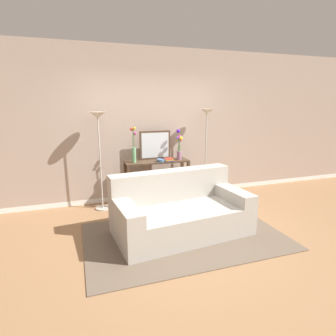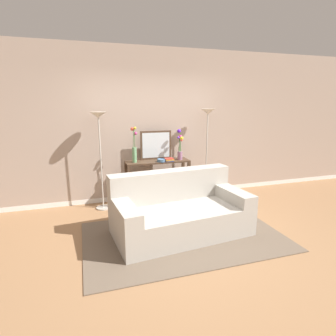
{
  "view_description": "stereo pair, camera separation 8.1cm",
  "coord_description": "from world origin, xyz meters",
  "px_view_note": "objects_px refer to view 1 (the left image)",
  "views": [
    {
      "loc": [
        -1.39,
        -3.31,
        1.88
      ],
      "look_at": [
        0.01,
        0.85,
        0.84
      ],
      "focal_mm": 29.52,
      "sensor_mm": 36.0,
      "label": 1
    },
    {
      "loc": [
        -1.31,
        -3.34,
        1.88
      ],
      "look_at": [
        0.01,
        0.85,
        0.84
      ],
      "focal_mm": 29.52,
      "sensor_mm": 36.0,
      "label": 2
    }
  ],
  "objects_px": {
    "book_stack": "(168,160)",
    "couch": "(180,212)",
    "wall_mirror": "(155,145)",
    "book_row_under_console": "(144,201)",
    "floor_lamp_left": "(99,134)",
    "console_table": "(157,174)",
    "vase_tall_flowers": "(134,149)",
    "floor_lamp_right": "(206,129)",
    "vase_short_flowers": "(179,146)",
    "fruit_bowl": "(161,160)"
  },
  "relations": [
    {
      "from": "console_table",
      "to": "floor_lamp_left",
      "type": "xyz_separation_m",
      "value": [
        -1.03,
        0.02,
        0.8
      ]
    },
    {
      "from": "console_table",
      "to": "vase_tall_flowers",
      "type": "relative_size",
      "value": 1.85
    },
    {
      "from": "vase_short_flowers",
      "to": "couch",
      "type": "bearing_deg",
      "value": -110.17
    },
    {
      "from": "book_stack",
      "to": "book_row_under_console",
      "type": "height_order",
      "value": "book_stack"
    },
    {
      "from": "floor_lamp_right",
      "to": "wall_mirror",
      "type": "bearing_deg",
      "value": 172.29
    },
    {
      "from": "console_table",
      "to": "book_row_under_console",
      "type": "distance_m",
      "value": 0.58
    },
    {
      "from": "wall_mirror",
      "to": "vase_short_flowers",
      "type": "height_order",
      "value": "vase_short_flowers"
    },
    {
      "from": "floor_lamp_left",
      "to": "vase_short_flowers",
      "type": "height_order",
      "value": "floor_lamp_left"
    },
    {
      "from": "floor_lamp_left",
      "to": "vase_short_flowers",
      "type": "bearing_deg",
      "value": -1.5
    },
    {
      "from": "vase_short_flowers",
      "to": "fruit_bowl",
      "type": "xyz_separation_m",
      "value": [
        -0.4,
        -0.09,
        -0.22
      ]
    },
    {
      "from": "vase_short_flowers",
      "to": "book_row_under_console",
      "type": "xyz_separation_m",
      "value": [
        -0.71,
        0.02,
        -1.02
      ]
    },
    {
      "from": "vase_tall_flowers",
      "to": "fruit_bowl",
      "type": "distance_m",
      "value": 0.54
    },
    {
      "from": "floor_lamp_right",
      "to": "console_table",
      "type": "bearing_deg",
      "value": -179.09
    },
    {
      "from": "vase_short_flowers",
      "to": "book_row_under_console",
      "type": "bearing_deg",
      "value": 178.18
    },
    {
      "from": "couch",
      "to": "vase_tall_flowers",
      "type": "bearing_deg",
      "value": 107.46
    },
    {
      "from": "book_row_under_console",
      "to": "console_table",
      "type": "bearing_deg",
      "value": -0.0
    },
    {
      "from": "couch",
      "to": "vase_tall_flowers",
      "type": "distance_m",
      "value": 1.55
    },
    {
      "from": "couch",
      "to": "console_table",
      "type": "distance_m",
      "value": 1.32
    },
    {
      "from": "fruit_bowl",
      "to": "floor_lamp_right",
      "type": "bearing_deg",
      "value": 7.58
    },
    {
      "from": "floor_lamp_right",
      "to": "vase_short_flowers",
      "type": "bearing_deg",
      "value": -176.15
    },
    {
      "from": "book_row_under_console",
      "to": "couch",
      "type": "bearing_deg",
      "value": -79.41
    },
    {
      "from": "fruit_bowl",
      "to": "wall_mirror",
      "type": "bearing_deg",
      "value": 96.22
    },
    {
      "from": "floor_lamp_right",
      "to": "vase_short_flowers",
      "type": "relative_size",
      "value": 3.09
    },
    {
      "from": "fruit_bowl",
      "to": "couch",
      "type": "bearing_deg",
      "value": -93.45
    },
    {
      "from": "vase_tall_flowers",
      "to": "fruit_bowl",
      "type": "height_order",
      "value": "vase_tall_flowers"
    },
    {
      "from": "vase_short_flowers",
      "to": "book_stack",
      "type": "xyz_separation_m",
      "value": [
        -0.26,
        -0.09,
        -0.22
      ]
    },
    {
      "from": "floor_lamp_right",
      "to": "wall_mirror",
      "type": "xyz_separation_m",
      "value": [
        -1.0,
        0.13,
        -0.29
      ]
    },
    {
      "from": "floor_lamp_right",
      "to": "vase_tall_flowers",
      "type": "height_order",
      "value": "floor_lamp_right"
    },
    {
      "from": "couch",
      "to": "console_table",
      "type": "relative_size",
      "value": 1.69
    },
    {
      "from": "book_row_under_console",
      "to": "wall_mirror",
      "type": "bearing_deg",
      "value": 27.93
    },
    {
      "from": "vase_short_flowers",
      "to": "fruit_bowl",
      "type": "height_order",
      "value": "vase_short_flowers"
    },
    {
      "from": "couch",
      "to": "vase_tall_flowers",
      "type": "height_order",
      "value": "vase_tall_flowers"
    },
    {
      "from": "couch",
      "to": "fruit_bowl",
      "type": "relative_size",
      "value": 12.94
    },
    {
      "from": "fruit_bowl",
      "to": "book_stack",
      "type": "height_order",
      "value": "book_stack"
    },
    {
      "from": "console_table",
      "to": "fruit_bowl",
      "type": "distance_m",
      "value": 0.31
    },
    {
      "from": "book_stack",
      "to": "wall_mirror",
      "type": "bearing_deg",
      "value": 122.45
    },
    {
      "from": "wall_mirror",
      "to": "book_row_under_console",
      "type": "relative_size",
      "value": 1.38
    },
    {
      "from": "book_row_under_console",
      "to": "vase_tall_flowers",
      "type": "bearing_deg",
      "value": -176.45
    },
    {
      "from": "wall_mirror",
      "to": "book_row_under_console",
      "type": "bearing_deg",
      "value": -152.07
    },
    {
      "from": "book_stack",
      "to": "book_row_under_console",
      "type": "relative_size",
      "value": 0.45
    },
    {
      "from": "vase_short_flowers",
      "to": "book_stack",
      "type": "height_order",
      "value": "vase_short_flowers"
    },
    {
      "from": "couch",
      "to": "floor_lamp_left",
      "type": "distance_m",
      "value": 1.96
    },
    {
      "from": "floor_lamp_left",
      "to": "vase_short_flowers",
      "type": "distance_m",
      "value": 1.49
    },
    {
      "from": "floor_lamp_left",
      "to": "book_row_under_console",
      "type": "xyz_separation_m",
      "value": [
        0.76,
        -0.02,
        -1.31
      ]
    },
    {
      "from": "couch",
      "to": "console_table",
      "type": "xyz_separation_m",
      "value": [
        0.03,
        1.29,
        0.26
      ]
    },
    {
      "from": "wall_mirror",
      "to": "console_table",
      "type": "bearing_deg",
      "value": -94.77
    },
    {
      "from": "book_stack",
      "to": "couch",
      "type": "bearing_deg",
      "value": -100.21
    },
    {
      "from": "wall_mirror",
      "to": "couch",
      "type": "bearing_deg",
      "value": -91.68
    },
    {
      "from": "floor_lamp_left",
      "to": "book_row_under_console",
      "type": "bearing_deg",
      "value": -1.21
    },
    {
      "from": "floor_lamp_left",
      "to": "fruit_bowl",
      "type": "relative_size",
      "value": 11.13
    }
  ]
}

